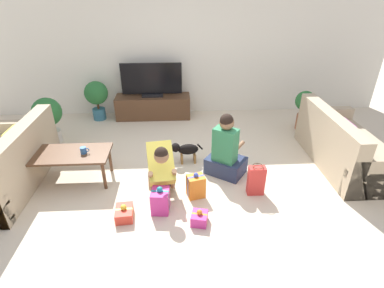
{
  "coord_description": "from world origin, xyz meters",
  "views": [
    {
      "loc": [
        -0.09,
        -3.43,
        2.48
      ],
      "look_at": [
        0.11,
        0.28,
        0.45
      ],
      "focal_mm": 28.0,
      "sensor_mm": 36.0,
      "label": 1
    }
  ],
  "objects_px": {
    "tv_console": "(153,107)",
    "person_sitting": "(226,153)",
    "gift_box_a": "(160,200)",
    "potted_plant_corner_right": "(305,106)",
    "potted_plant_back_left": "(97,96)",
    "mug": "(84,150)",
    "sofa_left": "(6,166)",
    "dog": "(185,149)",
    "gift_box_d": "(196,186)",
    "coffee_table": "(69,156)",
    "gift_box_c": "(199,218)",
    "potted_plant_corner_left": "(48,116)",
    "gift_bag_a": "(256,180)",
    "gift_box_b": "(124,213)",
    "tv": "(152,82)",
    "person_kneeling": "(160,166)",
    "sofa_right": "(344,147)"
  },
  "relations": [
    {
      "from": "sofa_right",
      "to": "person_kneeling",
      "type": "relative_size",
      "value": 2.16
    },
    {
      "from": "coffee_table",
      "to": "mug",
      "type": "distance_m",
      "value": 0.24
    },
    {
      "from": "person_kneeling",
      "to": "gift_box_c",
      "type": "bearing_deg",
      "value": -64.71
    },
    {
      "from": "sofa_right",
      "to": "potted_plant_corner_left",
      "type": "xyz_separation_m",
      "value": [
        -4.66,
        0.96,
        0.2
      ]
    },
    {
      "from": "dog",
      "to": "gift_box_d",
      "type": "xyz_separation_m",
      "value": [
        0.11,
        -0.83,
        -0.08
      ]
    },
    {
      "from": "person_sitting",
      "to": "dog",
      "type": "bearing_deg",
      "value": 5.21
    },
    {
      "from": "coffee_table",
      "to": "potted_plant_corner_right",
      "type": "height_order",
      "value": "potted_plant_corner_right"
    },
    {
      "from": "potted_plant_corner_right",
      "to": "gift_box_a",
      "type": "bearing_deg",
      "value": -139.8
    },
    {
      "from": "gift_box_a",
      "to": "potted_plant_corner_right",
      "type": "bearing_deg",
      "value": 40.2
    },
    {
      "from": "coffee_table",
      "to": "person_sitting",
      "type": "relative_size",
      "value": 1.16
    },
    {
      "from": "gift_box_d",
      "to": "gift_bag_a",
      "type": "xyz_separation_m",
      "value": [
        0.79,
        0.01,
        0.05
      ]
    },
    {
      "from": "gift_box_a",
      "to": "gift_box_c",
      "type": "height_order",
      "value": "gift_box_a"
    },
    {
      "from": "tv_console",
      "to": "person_sitting",
      "type": "xyz_separation_m",
      "value": [
        1.15,
        -2.14,
        0.12
      ]
    },
    {
      "from": "dog",
      "to": "mug",
      "type": "distance_m",
      "value": 1.45
    },
    {
      "from": "sofa_left",
      "to": "gift_bag_a",
      "type": "distance_m",
      "value": 3.34
    },
    {
      "from": "gift_box_c",
      "to": "tv",
      "type": "bearing_deg",
      "value": 102.64
    },
    {
      "from": "sofa_left",
      "to": "gift_box_d",
      "type": "height_order",
      "value": "sofa_left"
    },
    {
      "from": "tv",
      "to": "gift_box_a",
      "type": "bearing_deg",
      "value": -85.06
    },
    {
      "from": "sofa_left",
      "to": "potted_plant_corner_left",
      "type": "relative_size",
      "value": 2.24
    },
    {
      "from": "potted_plant_corner_right",
      "to": "gift_box_b",
      "type": "xyz_separation_m",
      "value": [
        -3.0,
        -2.28,
        -0.4
      ]
    },
    {
      "from": "sofa_right",
      "to": "potted_plant_corner_right",
      "type": "bearing_deg",
      "value": 6.66
    },
    {
      "from": "tv_console",
      "to": "gift_box_d",
      "type": "distance_m",
      "value": 2.73
    },
    {
      "from": "sofa_right",
      "to": "gift_box_c",
      "type": "height_order",
      "value": "sofa_right"
    },
    {
      "from": "coffee_table",
      "to": "gift_bag_a",
      "type": "bearing_deg",
      "value": -9.84
    },
    {
      "from": "sofa_left",
      "to": "dog",
      "type": "distance_m",
      "value": 2.46
    },
    {
      "from": "gift_box_c",
      "to": "gift_box_b",
      "type": "bearing_deg",
      "value": 171.21
    },
    {
      "from": "coffee_table",
      "to": "tv",
      "type": "height_order",
      "value": "tv"
    },
    {
      "from": "potted_plant_corner_left",
      "to": "potted_plant_corner_right",
      "type": "relative_size",
      "value": 1.08
    },
    {
      "from": "gift_box_d",
      "to": "mug",
      "type": "bearing_deg",
      "value": 163.92
    },
    {
      "from": "tv_console",
      "to": "mug",
      "type": "bearing_deg",
      "value": -109.47
    },
    {
      "from": "tv_console",
      "to": "dog",
      "type": "height_order",
      "value": "tv_console"
    },
    {
      "from": "gift_box_d",
      "to": "potted_plant_corner_left",
      "type": "bearing_deg",
      "value": 145.56
    },
    {
      "from": "potted_plant_corner_left",
      "to": "potted_plant_corner_right",
      "type": "xyz_separation_m",
      "value": [
        4.51,
        0.28,
        -0.02
      ]
    },
    {
      "from": "potted_plant_corner_right",
      "to": "potted_plant_back_left",
      "type": "bearing_deg",
      "value": 170.2
    },
    {
      "from": "gift_box_c",
      "to": "gift_box_d",
      "type": "distance_m",
      "value": 0.51
    },
    {
      "from": "coffee_table",
      "to": "gift_box_c",
      "type": "distance_m",
      "value": 1.98
    },
    {
      "from": "tv",
      "to": "gift_box_c",
      "type": "xyz_separation_m",
      "value": [
        0.71,
        -3.14,
        -0.68
      ]
    },
    {
      "from": "tv",
      "to": "potted_plant_corner_left",
      "type": "xyz_separation_m",
      "value": [
        -1.69,
        -1.01,
        -0.25
      ]
    },
    {
      "from": "sofa_right",
      "to": "potted_plant_corner_right",
      "type": "distance_m",
      "value": 1.27
    },
    {
      "from": "tv",
      "to": "gift_box_b",
      "type": "xyz_separation_m",
      "value": [
        -0.18,
        -3.01,
        -0.68
      ]
    },
    {
      "from": "coffee_table",
      "to": "potted_plant_corner_left",
      "type": "bearing_deg",
      "value": 119.92
    },
    {
      "from": "gift_box_a",
      "to": "mug",
      "type": "relative_size",
      "value": 2.92
    },
    {
      "from": "gift_box_b",
      "to": "mug",
      "type": "xyz_separation_m",
      "value": [
        -0.61,
        0.79,
        0.42
      ]
    },
    {
      "from": "tv",
      "to": "person_sitting",
      "type": "bearing_deg",
      "value": -61.68
    },
    {
      "from": "tv_console",
      "to": "gift_box_a",
      "type": "xyz_separation_m",
      "value": [
        0.25,
        -2.9,
        -0.08
      ]
    },
    {
      "from": "potted_plant_corner_left",
      "to": "gift_box_d",
      "type": "relative_size",
      "value": 2.23
    },
    {
      "from": "sofa_right",
      "to": "gift_box_b",
      "type": "xyz_separation_m",
      "value": [
        -3.14,
        -1.04,
        -0.22
      ]
    },
    {
      "from": "potted_plant_corner_left",
      "to": "mug",
      "type": "distance_m",
      "value": 1.51
    },
    {
      "from": "mug",
      "to": "sofa_left",
      "type": "bearing_deg",
      "value": -178.11
    },
    {
      "from": "person_kneeling",
      "to": "mug",
      "type": "xyz_separation_m",
      "value": [
        -1.02,
        0.22,
        0.15
      ]
    }
  ]
}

